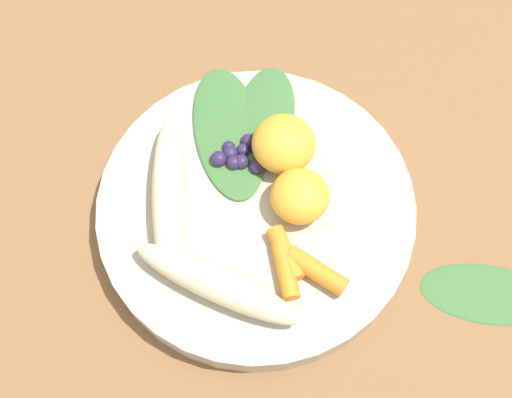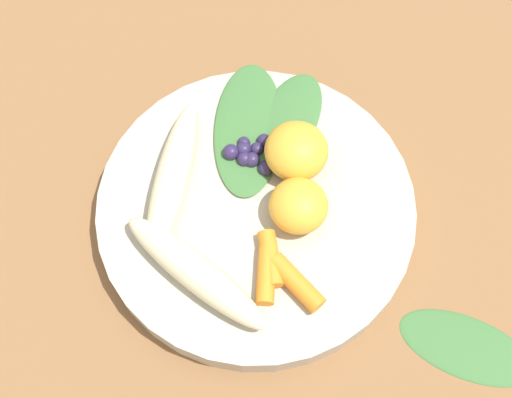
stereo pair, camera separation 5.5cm
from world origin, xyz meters
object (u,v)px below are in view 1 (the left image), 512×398
object	(u,v)px
bowl	(256,211)
banana_peeled_right	(169,199)
orange_segment_near	(284,144)
kale_leaf_stray	(487,293)
banana_peeled_left	(217,284)

from	to	relation	value
bowl	banana_peeled_right	bearing A→B (deg)	-86.82
banana_peeled_right	orange_segment_near	distance (m)	0.11
bowl	banana_peeled_right	xyz separation A→B (m)	(0.00, -0.07, 0.03)
kale_leaf_stray	bowl	bearing A→B (deg)	167.75
orange_segment_near	kale_leaf_stray	bearing A→B (deg)	57.16
banana_peeled_right	kale_leaf_stray	world-z (taller)	banana_peeled_right
banana_peeled_left	banana_peeled_right	bearing A→B (deg)	144.87
banana_peeled_left	orange_segment_near	bearing A→B (deg)	91.12
bowl	orange_segment_near	xyz separation A→B (m)	(-0.05, 0.02, 0.03)
bowl	banana_peeled_left	distance (m)	0.08
orange_segment_near	kale_leaf_stray	distance (m)	0.21
kale_leaf_stray	banana_peeled_right	bearing A→B (deg)	173.27
banana_peeled_right	kale_leaf_stray	size ratio (longest dim) A/B	1.27
banana_peeled_left	orange_segment_near	world-z (taller)	orange_segment_near
banana_peeled_right	orange_segment_near	world-z (taller)	orange_segment_near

